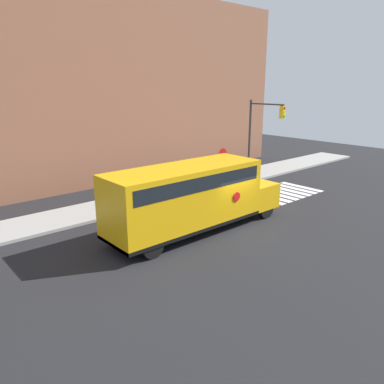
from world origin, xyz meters
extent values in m
plane|color=black|center=(0.00, 0.00, 0.00)|extent=(60.00, 60.00, 0.00)
cube|color=#9E9E99|center=(0.00, 6.50, 0.07)|extent=(44.00, 3.00, 0.15)
cube|color=#935B42|center=(0.00, 13.00, 6.56)|extent=(32.00, 4.00, 13.12)
cube|color=white|center=(4.28, 2.00, 0.00)|extent=(0.50, 3.20, 0.01)
cube|color=white|center=(4.98, 2.00, 0.00)|extent=(0.50, 3.20, 0.01)
cube|color=white|center=(5.68, 2.00, 0.00)|extent=(0.50, 3.20, 0.01)
cube|color=white|center=(6.38, 2.00, 0.00)|extent=(0.50, 3.20, 0.01)
cube|color=white|center=(7.08, 2.00, 0.00)|extent=(0.50, 3.20, 0.01)
cube|color=white|center=(7.78, 2.00, 0.00)|extent=(0.50, 3.20, 0.01)
cube|color=white|center=(8.48, 2.00, 0.00)|extent=(0.50, 3.20, 0.01)
cube|color=white|center=(9.18, 2.00, 0.00)|extent=(0.50, 3.20, 0.01)
cube|color=#EAA80F|center=(-2.31, 0.81, 1.84)|extent=(7.69, 2.50, 2.79)
cube|color=#EAA80F|center=(2.41, 0.81, 1.10)|extent=(1.74, 2.50, 1.30)
cube|color=black|center=(-2.31, 0.81, 0.53)|extent=(7.69, 2.54, 0.16)
cube|color=black|center=(-2.31, 0.81, 2.69)|extent=(7.08, 2.53, 0.64)
cylinder|color=red|center=(-0.19, -0.48, 1.70)|extent=(0.44, 0.02, 0.44)
cylinder|color=black|center=(2.32, 1.89, 0.50)|extent=(1.00, 0.30, 1.00)
cylinder|color=black|center=(2.32, -0.27, 0.50)|extent=(1.00, 0.30, 1.00)
cylinder|color=black|center=(-4.96, 1.89, 0.50)|extent=(1.00, 0.30, 1.00)
cylinder|color=black|center=(-4.96, -0.27, 0.50)|extent=(1.00, 0.30, 1.00)
cylinder|color=#38383A|center=(5.22, 5.80, 1.16)|extent=(0.07, 0.07, 2.32)
cylinder|color=red|center=(5.22, 5.75, 2.29)|extent=(0.73, 0.03, 0.73)
cylinder|color=#38383A|center=(7.52, 5.40, 2.90)|extent=(0.16, 0.16, 5.79)
cylinder|color=#38383A|center=(7.52, 4.04, 5.54)|extent=(0.10, 2.73, 0.10)
cube|color=yellow|center=(7.52, 2.77, 5.09)|extent=(0.28, 0.28, 0.80)
cylinder|color=red|center=(7.52, 2.62, 5.35)|extent=(0.18, 0.02, 0.18)
cylinder|color=#EAB214|center=(7.52, 2.62, 5.09)|extent=(0.18, 0.02, 0.18)
cylinder|color=green|center=(7.52, 2.62, 4.83)|extent=(0.18, 0.02, 0.18)
camera|label=1|loc=(-12.86, -11.80, 6.77)|focal=35.00mm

